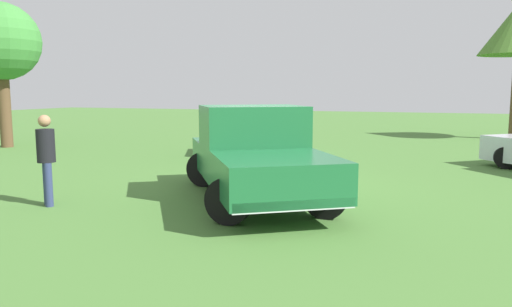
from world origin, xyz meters
The scene contains 5 objects.
ground_plane centered at (0.00, 0.00, 0.00)m, with size 80.00×80.00×0.00m, color #477533.
pickup_truck centered at (0.17, -0.78, 0.92)m, with size 4.31×5.14×1.80m.
sedan_near centered at (-2.08, 4.98, 0.69)m, with size 3.64×5.01×1.49m.
person_visitor centered at (-3.16, -2.63, 0.93)m, with size 0.45×0.45×1.66m.
tree_side centered at (-11.54, 4.11, 3.82)m, with size 2.81×2.81×5.28m.
Camera 1 is at (3.41, -9.39, 2.08)m, focal length 33.83 mm.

